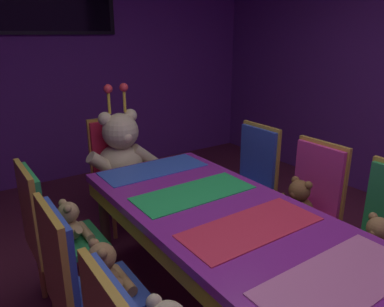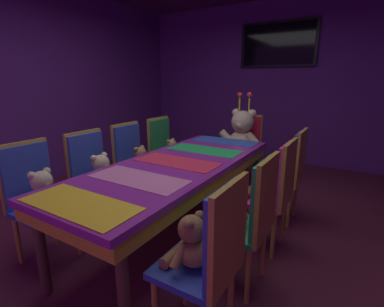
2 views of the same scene
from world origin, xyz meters
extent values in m
cube|color=#59267F|center=(0.00, 3.20, 1.40)|extent=(5.20, 0.12, 2.80)
cube|color=purple|center=(0.00, 0.00, 0.71)|extent=(0.90, 2.44, 0.05)
cube|color=gold|center=(0.00, 0.00, 0.64)|extent=(0.88, 2.39, 0.10)
cylinder|color=#4C3826|center=(0.38, 1.10, 0.34)|extent=(0.07, 0.07, 0.69)
cylinder|color=#4C3826|center=(-0.38, 1.10, 0.34)|extent=(0.07, 0.07, 0.69)
cube|color=pink|center=(0.00, -0.52, 0.74)|extent=(0.77, 0.32, 0.01)
cube|color=#E52D4C|center=(0.00, 0.00, 0.74)|extent=(0.77, 0.32, 0.01)
cube|color=green|center=(0.00, 0.52, 0.74)|extent=(0.77, 0.32, 0.01)
cube|color=blue|center=(0.00, 1.04, 0.74)|extent=(0.77, 0.32, 0.01)
sphere|color=beige|center=(-0.69, -0.22, 0.76)|extent=(0.06, 0.06, 0.06)
cube|color=#2D47B2|center=(-0.71, 0.30, 0.44)|extent=(0.40, 0.40, 0.04)
cube|color=#2D47B2|center=(-0.89, 0.30, 0.71)|extent=(0.05, 0.38, 0.50)
cube|color=gold|center=(-0.91, 0.30, 0.71)|extent=(0.03, 0.41, 0.55)
cylinder|color=gold|center=(-0.55, 0.46, 0.21)|extent=(0.04, 0.04, 0.42)
ellipsoid|color=#9E7247|center=(-0.71, 0.30, 0.54)|extent=(0.18, 0.18, 0.14)
sphere|color=#9E7247|center=(-0.70, 0.30, 0.66)|extent=(0.14, 0.14, 0.14)
sphere|color=tan|center=(-0.65, 0.30, 0.65)|extent=(0.05, 0.05, 0.05)
sphere|color=#9E7247|center=(-0.71, 0.35, 0.72)|extent=(0.05, 0.05, 0.05)
sphere|color=#9E7247|center=(-0.71, 0.25, 0.72)|extent=(0.05, 0.05, 0.05)
cylinder|color=#9E7247|center=(-0.68, 0.39, 0.55)|extent=(0.05, 0.12, 0.12)
cylinder|color=#9E7247|center=(-0.68, 0.21, 0.55)|extent=(0.05, 0.12, 0.12)
cylinder|color=#9E7247|center=(-0.60, 0.35, 0.49)|extent=(0.06, 0.13, 0.06)
cylinder|color=#9E7247|center=(-0.60, 0.25, 0.49)|extent=(0.06, 0.13, 0.06)
cube|color=#268C4C|center=(-0.70, 0.89, 0.44)|extent=(0.40, 0.40, 0.04)
cube|color=#268C4C|center=(-0.88, 0.89, 0.71)|extent=(0.05, 0.38, 0.50)
cube|color=gold|center=(-0.90, 0.89, 0.71)|extent=(0.03, 0.41, 0.55)
cylinder|color=gold|center=(-0.54, 1.05, 0.21)|extent=(0.04, 0.04, 0.42)
cylinder|color=gold|center=(-0.54, 0.73, 0.21)|extent=(0.04, 0.04, 0.42)
cylinder|color=gold|center=(-0.86, 1.05, 0.21)|extent=(0.04, 0.04, 0.42)
cylinder|color=gold|center=(-0.86, 0.73, 0.21)|extent=(0.04, 0.04, 0.42)
ellipsoid|color=tan|center=(-0.70, 0.89, 0.53)|extent=(0.16, 0.16, 0.13)
sphere|color=tan|center=(-0.68, 0.89, 0.65)|extent=(0.13, 0.13, 0.13)
sphere|color=tan|center=(-0.64, 0.89, 0.64)|extent=(0.05, 0.05, 0.05)
sphere|color=tan|center=(-0.70, 0.93, 0.70)|extent=(0.05, 0.05, 0.05)
sphere|color=tan|center=(-0.70, 0.84, 0.70)|extent=(0.05, 0.05, 0.05)
cylinder|color=tan|center=(-0.66, 0.97, 0.55)|extent=(0.05, 0.12, 0.11)
cylinder|color=tan|center=(-0.66, 0.80, 0.55)|extent=(0.05, 0.12, 0.11)
cylinder|color=tan|center=(-0.59, 0.93, 0.49)|extent=(0.06, 0.12, 0.06)
cylinder|color=tan|center=(-0.59, 0.84, 0.49)|extent=(0.06, 0.12, 0.06)
cube|color=#268C4C|center=(0.71, -0.30, 0.44)|extent=(0.40, 0.40, 0.04)
cylinder|color=gold|center=(0.87, -0.14, 0.21)|extent=(0.04, 0.04, 0.42)
cylinder|color=gold|center=(0.55, -0.14, 0.21)|extent=(0.04, 0.04, 0.42)
ellipsoid|color=#9E7247|center=(0.71, -0.30, 0.53)|extent=(0.16, 0.16, 0.13)
sphere|color=#9E7247|center=(0.69, -0.30, 0.65)|extent=(0.13, 0.13, 0.13)
sphere|color=tan|center=(0.65, -0.30, 0.64)|extent=(0.05, 0.05, 0.05)
sphere|color=#9E7247|center=(0.71, -0.25, 0.70)|extent=(0.05, 0.05, 0.05)
cylinder|color=#9E7247|center=(0.67, -0.22, 0.55)|extent=(0.05, 0.12, 0.11)
cylinder|color=#9E7247|center=(0.60, -0.35, 0.49)|extent=(0.06, 0.12, 0.06)
cylinder|color=#9E7247|center=(0.60, -0.26, 0.49)|extent=(0.06, 0.12, 0.06)
cube|color=#CC338C|center=(0.72, 0.27, 0.44)|extent=(0.40, 0.40, 0.04)
cube|color=#CC338C|center=(0.90, 0.27, 0.71)|extent=(0.05, 0.38, 0.50)
cube|color=gold|center=(0.92, 0.27, 0.71)|extent=(0.03, 0.41, 0.55)
cylinder|color=gold|center=(0.88, 0.43, 0.21)|extent=(0.04, 0.04, 0.42)
cylinder|color=gold|center=(0.88, 0.11, 0.21)|extent=(0.04, 0.04, 0.42)
cylinder|color=gold|center=(0.56, 0.43, 0.21)|extent=(0.04, 0.04, 0.42)
cylinder|color=gold|center=(0.56, 0.11, 0.21)|extent=(0.04, 0.04, 0.42)
ellipsoid|color=brown|center=(0.72, 0.27, 0.54)|extent=(0.18, 0.18, 0.15)
sphere|color=brown|center=(0.70, 0.27, 0.67)|extent=(0.15, 0.15, 0.15)
sphere|color=#99663C|center=(0.65, 0.27, 0.66)|extent=(0.05, 0.05, 0.05)
sphere|color=brown|center=(0.72, 0.21, 0.73)|extent=(0.05, 0.05, 0.05)
sphere|color=brown|center=(0.72, 0.32, 0.73)|extent=(0.05, 0.05, 0.05)
cylinder|color=brown|center=(0.68, 0.17, 0.56)|extent=(0.05, 0.13, 0.12)
cylinder|color=brown|center=(0.68, 0.36, 0.56)|extent=(0.05, 0.13, 0.12)
cylinder|color=brown|center=(0.60, 0.22, 0.49)|extent=(0.06, 0.14, 0.06)
cylinder|color=brown|center=(0.60, 0.31, 0.49)|extent=(0.06, 0.14, 0.06)
cube|color=#2D47B2|center=(0.71, 0.86, 0.44)|extent=(0.40, 0.40, 0.04)
cube|color=#2D47B2|center=(0.89, 0.86, 0.71)|extent=(0.05, 0.38, 0.50)
cube|color=gold|center=(0.91, 0.86, 0.71)|extent=(0.03, 0.41, 0.55)
cylinder|color=gold|center=(0.87, 1.02, 0.21)|extent=(0.04, 0.04, 0.42)
cylinder|color=gold|center=(0.87, 0.70, 0.21)|extent=(0.04, 0.04, 0.42)
cylinder|color=gold|center=(0.55, 1.02, 0.21)|extent=(0.04, 0.04, 0.42)
cylinder|color=gold|center=(0.55, 0.70, 0.21)|extent=(0.04, 0.04, 0.42)
cube|color=red|center=(0.00, 1.64, 0.44)|extent=(0.40, 0.40, 0.04)
cube|color=red|center=(0.00, 1.82, 0.71)|extent=(0.38, 0.05, 0.50)
cube|color=gold|center=(0.00, 1.84, 0.71)|extent=(0.41, 0.03, 0.55)
cylinder|color=gold|center=(0.16, 1.80, 0.21)|extent=(0.04, 0.04, 0.42)
cylinder|color=gold|center=(0.16, 1.48, 0.21)|extent=(0.04, 0.04, 0.42)
cylinder|color=gold|center=(-0.16, 1.80, 0.21)|extent=(0.04, 0.04, 0.42)
cylinder|color=gold|center=(-0.16, 1.48, 0.21)|extent=(0.04, 0.04, 0.42)
ellipsoid|color=beige|center=(0.00, 1.64, 0.63)|extent=(0.38, 0.38, 0.31)
sphere|color=beige|center=(0.00, 1.60, 0.91)|extent=(0.31, 0.31, 0.31)
sphere|color=#FDDCAD|center=(0.00, 1.50, 0.88)|extent=(0.11, 0.11, 0.11)
sphere|color=beige|center=(0.12, 1.64, 1.02)|extent=(0.11, 0.11, 0.11)
sphere|color=beige|center=(-0.12, 1.64, 1.02)|extent=(0.11, 0.11, 0.11)
cylinder|color=beige|center=(0.19, 1.56, 0.66)|extent=(0.27, 0.11, 0.25)
cylinder|color=beige|center=(-0.19, 1.56, 0.66)|extent=(0.27, 0.11, 0.25)
cylinder|color=beige|center=(0.10, 1.39, 0.53)|extent=(0.29, 0.13, 0.13)
cylinder|color=beige|center=(-0.10, 1.39, 0.53)|extent=(0.29, 0.13, 0.13)
cylinder|color=gold|center=(0.07, 1.64, 1.16)|extent=(0.02, 0.02, 0.21)
sphere|color=#E5333F|center=(0.07, 1.64, 1.26)|extent=(0.07, 0.07, 0.07)
cylinder|color=gold|center=(-0.07, 1.64, 1.16)|extent=(0.02, 0.02, 0.21)
sphere|color=#E5333F|center=(-0.07, 1.64, 1.26)|extent=(0.07, 0.07, 0.07)
camera|label=1|loc=(-1.21, -1.21, 1.70)|focal=34.41mm
camera|label=2|loc=(1.36, -2.00, 1.46)|focal=26.11mm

